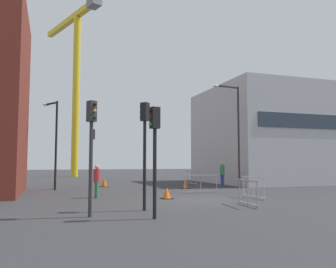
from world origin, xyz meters
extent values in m
plane|color=#333335|center=(0.00, 0.00, 0.00)|extent=(160.00, 160.00, 0.00)
cube|color=#B7B7BC|center=(12.12, 11.99, 4.18)|extent=(10.69, 10.76, 8.36)
cube|color=#2D3847|center=(12.12, 6.57, 4.96)|extent=(8.98, 0.08, 1.10)
cylinder|color=yellow|center=(-3.63, 31.10, 10.43)|extent=(0.90, 0.90, 20.85)
cube|color=yellow|center=(-4.53, 33.44, 21.25)|extent=(5.78, 13.63, 0.70)
cube|color=slate|center=(-1.99, 26.81, 21.25)|extent=(1.76, 2.11, 1.10)
cylinder|color=#232326|center=(6.05, 6.67, 3.62)|extent=(0.14, 0.14, 7.24)
cube|color=#232326|center=(5.12, 6.55, 7.14)|extent=(1.88, 0.34, 0.10)
ellipsoid|color=silver|center=(4.18, 6.43, 7.12)|extent=(0.44, 0.24, 0.16)
cylinder|color=black|center=(-6.30, 8.97, 2.94)|extent=(0.14, 0.14, 5.88)
cube|color=black|center=(-6.65, 9.50, 5.78)|extent=(0.79, 1.12, 0.10)
ellipsoid|color=silver|center=(-7.00, 10.03, 5.76)|extent=(0.44, 0.24, 0.16)
cylinder|color=#2D2D30|center=(-5.39, -3.55, 1.57)|extent=(0.12, 0.12, 3.15)
cube|color=#2D2D30|center=(-5.39, -3.55, 3.50)|extent=(0.35, 0.36, 0.70)
sphere|color=#390605|center=(-5.31, -3.70, 3.72)|extent=(0.11, 0.11, 0.11)
sphere|color=#F2A514|center=(-5.31, -3.70, 3.50)|extent=(0.11, 0.11, 0.11)
sphere|color=#07330F|center=(-5.31, -3.70, 3.28)|extent=(0.11, 0.11, 0.11)
cylinder|color=black|center=(-3.30, -2.60, 1.68)|extent=(0.12, 0.12, 3.36)
cube|color=black|center=(-3.30, -2.60, 3.71)|extent=(0.36, 0.37, 0.70)
sphere|color=#390605|center=(-3.41, -2.46, 3.93)|extent=(0.11, 0.11, 0.11)
sphere|color=#F2A514|center=(-3.41, -2.46, 3.71)|extent=(0.11, 0.11, 0.11)
sphere|color=#07330F|center=(-3.41, -2.46, 3.49)|extent=(0.11, 0.11, 0.11)
cylinder|color=black|center=(-3.49, -4.58, 1.44)|extent=(0.12, 0.12, 2.88)
cube|color=black|center=(-3.49, -4.58, 3.23)|extent=(0.33, 0.30, 0.70)
sphere|color=#390605|center=(-3.66, -4.62, 3.45)|extent=(0.11, 0.11, 0.11)
sphere|color=#3C2905|center=(-3.66, -4.62, 3.23)|extent=(0.11, 0.11, 0.11)
sphere|color=green|center=(-3.66, -4.62, 3.01)|extent=(0.11, 0.11, 0.11)
cylinder|color=black|center=(-3.89, 9.53, 1.71)|extent=(0.12, 0.12, 3.41)
cube|color=black|center=(-3.89, 9.53, 3.76)|extent=(0.37, 0.36, 0.70)
sphere|color=red|center=(-4.03, 9.43, 3.98)|extent=(0.11, 0.11, 0.11)
sphere|color=#3C2905|center=(-4.03, 9.43, 3.76)|extent=(0.11, 0.11, 0.11)
sphere|color=#07330F|center=(-4.03, 9.43, 3.54)|extent=(0.11, 0.11, 0.11)
cylinder|color=#33519E|center=(5.36, 8.05, 0.44)|extent=(0.14, 0.14, 0.87)
cylinder|color=#33519E|center=(5.41, 7.86, 0.44)|extent=(0.14, 0.14, 0.87)
cylinder|color=#2D844C|center=(5.38, 7.95, 1.24)|extent=(0.34, 0.34, 0.73)
sphere|color=tan|center=(5.38, 7.95, 1.72)|extent=(0.24, 0.24, 0.24)
cylinder|color=#2D844C|center=(-4.37, 2.75, 0.40)|extent=(0.14, 0.14, 0.80)
cylinder|color=#2D844C|center=(-4.39, 2.94, 0.40)|extent=(0.14, 0.14, 0.80)
cylinder|color=red|center=(-4.38, 2.85, 1.13)|extent=(0.34, 0.34, 0.67)
sphere|color=tan|center=(-4.38, 2.85, 1.57)|extent=(0.22, 0.22, 0.22)
cube|color=gray|center=(1.78, 3.72, 1.05)|extent=(2.26, 0.09, 0.06)
cube|color=gray|center=(1.78, 3.72, 0.10)|extent=(2.26, 0.09, 0.06)
cylinder|color=gray|center=(0.76, 3.71, 0.53)|extent=(0.04, 0.04, 1.05)
cylinder|color=gray|center=(1.78, 3.72, 0.53)|extent=(0.04, 0.04, 1.05)
cylinder|color=gray|center=(2.79, 3.74, 0.53)|extent=(0.04, 0.04, 1.05)
cube|color=gray|center=(1.06, -2.64, 1.05)|extent=(0.32, 1.92, 0.06)
cube|color=gray|center=(1.06, -2.64, 0.10)|extent=(0.32, 1.92, 0.06)
cylinder|color=gray|center=(0.94, -3.50, 0.53)|extent=(0.04, 0.04, 1.05)
cylinder|color=gray|center=(1.06, -2.64, 0.53)|extent=(0.04, 0.04, 1.05)
cylinder|color=gray|center=(1.17, -1.78, 0.53)|extent=(0.04, 0.04, 1.05)
cube|color=#B2B5BA|center=(2.97, -0.03, 1.05)|extent=(0.10, 2.01, 0.06)
cube|color=#B2B5BA|center=(2.97, -0.03, 0.10)|extent=(0.10, 2.01, 0.06)
cylinder|color=#B2B5BA|center=(2.99, -0.94, 0.53)|extent=(0.04, 0.04, 1.05)
cylinder|color=#B2B5BA|center=(2.97, -0.03, 0.53)|extent=(0.04, 0.04, 1.05)
cylinder|color=#B2B5BA|center=(2.95, 0.87, 0.53)|extent=(0.04, 0.04, 1.05)
cube|color=#9EA0A5|center=(4.47, 11.68, 1.05)|extent=(0.20, 1.91, 0.06)
cube|color=#9EA0A5|center=(4.47, 11.68, 0.10)|extent=(0.20, 1.91, 0.06)
cylinder|color=#9EA0A5|center=(4.53, 10.82, 0.53)|extent=(0.04, 0.04, 1.05)
cylinder|color=#9EA0A5|center=(4.47, 11.68, 0.53)|extent=(0.04, 0.04, 1.05)
cylinder|color=#9EA0A5|center=(4.41, 12.54, 0.53)|extent=(0.04, 0.04, 1.05)
cube|color=black|center=(-1.14, 1.27, 0.01)|extent=(0.56, 0.56, 0.03)
cone|color=#E55B0F|center=(-1.14, 1.27, 0.28)|extent=(0.43, 0.43, 0.57)
cube|color=black|center=(2.32, 7.56, 0.01)|extent=(0.56, 0.56, 0.03)
cone|color=#E55B0F|center=(2.32, 7.56, 0.29)|extent=(0.43, 0.43, 0.57)
cube|color=black|center=(-2.78, 11.01, 0.01)|extent=(0.64, 0.64, 0.03)
cone|color=#E55B0F|center=(-2.78, 11.01, 0.32)|extent=(0.49, 0.49, 0.65)
camera|label=1|loc=(-6.71, -15.49, 1.78)|focal=37.82mm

